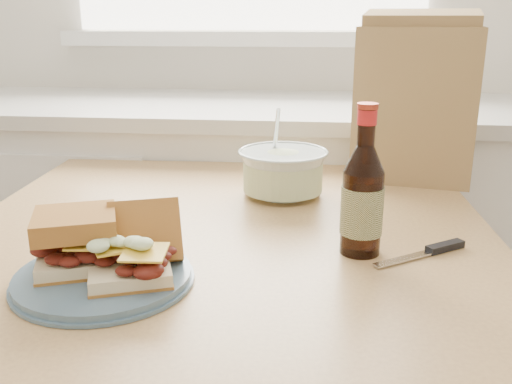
# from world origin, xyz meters

# --- Properties ---
(cabinet_run) EXTENTS (2.50, 0.64, 0.94)m
(cabinet_run) POSITION_xyz_m (-0.00, 1.70, 0.47)
(cabinet_run) COLOR silver
(cabinet_run) RESTS_ON ground
(dining_table) EXTENTS (1.02, 1.02, 0.82)m
(dining_table) POSITION_xyz_m (0.08, 0.91, 0.70)
(dining_table) COLOR tan
(dining_table) RESTS_ON ground
(plate) EXTENTS (0.26, 0.26, 0.02)m
(plate) POSITION_xyz_m (-0.06, 0.67, 0.83)
(plate) COLOR #496377
(plate) RESTS_ON dining_table
(sandwich_left) EXTENTS (0.15, 0.14, 0.09)m
(sandwich_left) POSITION_xyz_m (-0.10, 0.68, 0.88)
(sandwich_left) COLOR beige
(sandwich_left) RESTS_ON plate
(sandwich_right) EXTENTS (0.14, 0.19, 0.10)m
(sandwich_right) POSITION_xyz_m (-0.01, 0.68, 0.87)
(sandwich_right) COLOR beige
(sandwich_right) RESTS_ON plate
(coleslaw_bowl) EXTENTS (0.19, 0.19, 0.19)m
(coleslaw_bowl) POSITION_xyz_m (0.17, 1.12, 0.87)
(coleslaw_bowl) COLOR silver
(coleslaw_bowl) RESTS_ON dining_table
(beer_bottle) EXTENTS (0.07, 0.07, 0.25)m
(beer_bottle) POSITION_xyz_m (0.32, 0.82, 0.92)
(beer_bottle) COLOR black
(beer_bottle) RESTS_ON dining_table
(knife) EXTENTS (0.16, 0.12, 0.01)m
(knife) POSITION_xyz_m (0.45, 0.83, 0.83)
(knife) COLOR silver
(knife) RESTS_ON dining_table
(paper_bag) EXTENTS (0.30, 0.22, 0.35)m
(paper_bag) POSITION_xyz_m (0.47, 1.30, 1.00)
(paper_bag) COLOR #A98452
(paper_bag) RESTS_ON dining_table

